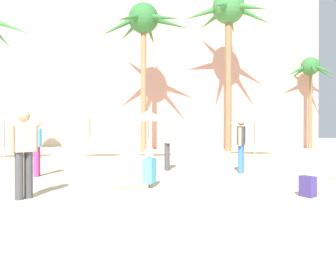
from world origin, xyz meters
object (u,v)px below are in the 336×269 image
person_mid_left (167,142)px  person_near_left (241,143)px  cafe_umbrella_0 (4,119)px  person_far_left (142,173)px  person_mid_right (37,145)px  person_near_right (24,150)px  palm_tree_center (310,74)px  palm_tree_far_left (228,18)px  cafe_umbrella_2 (148,116)px  cafe_umbrella_3 (90,115)px  backpack (308,187)px  palm_tree_left (144,27)px  cafe_umbrella_1 (254,118)px

person_mid_left → person_near_left: size_ratio=1.00×
cafe_umbrella_0 → person_far_left: (5.98, -9.65, -1.63)m
person_mid_right → person_near_right: 3.50m
person_near_left → person_mid_right: (-6.20, 0.17, -0.04)m
palm_tree_center → person_near_left: palm_tree_center is taller
palm_tree_far_left → person_near_right: (-9.36, -15.23, -8.07)m
person_near_left → cafe_umbrella_2: bearing=137.2°
cafe_umbrella_0 → cafe_umbrella_3: size_ratio=1.17×
cafe_umbrella_0 → person_near_right: bearing=-71.4°
person_mid_left → cafe_umbrella_0: bearing=-39.2°
cafe_umbrella_0 → person_far_left: size_ratio=2.68×
person_mid_right → backpack: bearing=144.7°
person_far_left → person_near_left: bearing=-122.2°
palm_tree_far_left → person_far_left: size_ratio=10.43×
cafe_umbrella_0 → cafe_umbrella_2: (7.02, -0.33, 0.17)m
palm_tree_center → cafe_umbrella_0: (-20.24, -6.60, -3.85)m
cafe_umbrella_2 → person_mid_left: (0.07, -5.92, -1.16)m
palm_tree_left → person_mid_right: bearing=-109.8°
palm_tree_left → cafe_umbrella_2: size_ratio=4.00×
cafe_umbrella_1 → person_mid_left: bearing=-131.5°
palm_tree_center → cafe_umbrella_3: 17.91m
person_far_left → person_mid_right: bearing=-16.5°
person_near_left → palm_tree_left: bearing=130.0°
person_far_left → cafe_umbrella_2: bearing=-73.0°
backpack → person_far_left: person_far_left is taller
palm_tree_far_left → cafe_umbrella_1: palm_tree_far_left is taller
palm_tree_far_left → person_near_left: bearing=-107.1°
palm_tree_center → palm_tree_left: bearing=-169.2°
person_near_right → cafe_umbrella_2: bearing=-65.0°
person_near_right → person_far_left: 2.68m
person_near_left → person_mid_right: bearing=-152.1°
palm_tree_center → cafe_umbrella_1: (-7.11, -6.01, -3.72)m
cafe_umbrella_2 → backpack: bearing=-79.0°
backpack → person_far_left: (-3.18, 1.70, 0.12)m
person_mid_left → person_mid_right: (-4.01, -0.98, -0.04)m
cafe_umbrella_1 → person_near_left: size_ratio=1.55×
person_far_left → palm_tree_left: bearing=-71.5°
cafe_umbrella_1 → person_near_right: (-9.54, -11.27, -1.13)m
palm_tree_left → palm_tree_center: (13.09, 2.49, -2.19)m
cafe_umbrella_2 → cafe_umbrella_3: bearing=178.8°
cafe_umbrella_0 → cafe_umbrella_2: 7.03m
palm_tree_left → cafe_umbrella_2: 7.36m
palm_tree_far_left → person_mid_left: bearing=-118.5°
palm_tree_center → cafe_umbrella_1: bearing=-139.8°
person_near_right → person_far_left: bearing=-113.3°
palm_tree_far_left → backpack: palm_tree_far_left is taller
cafe_umbrella_0 → cafe_umbrella_3: 4.12m
palm_tree_center → person_near_right: size_ratio=4.08×
palm_tree_left → person_near_right: palm_tree_left is taller
palm_tree_center → person_mid_left: 19.01m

